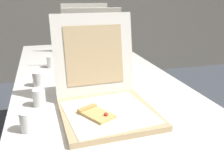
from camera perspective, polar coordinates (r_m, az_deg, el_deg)
The scene contains 8 objects.
table at distance 1.34m, azimuth -2.85°, elevation -1.82°, with size 0.87×2.31×0.73m.
pizza_box_front at distance 1.00m, azimuth -1.73°, elevation -3.49°, with size 0.37×0.44×0.38m.
pizza_box_middle at distance 1.55m, azimuth -4.19°, elevation 5.04°, with size 0.41×0.41×0.37m.
pizza_box_back at distance 1.95m, azimuth -5.67°, elevation 8.25°, with size 0.38×0.39×0.38m.
cup_white_far at distance 1.66m, azimuth -13.79°, elevation 4.93°, with size 0.05×0.05×0.07m, color white.
cup_white_mid at distance 1.34m, azimuth -16.60°, elevation 1.08°, with size 0.05×0.05×0.07m, color white.
cup_white_near_left at distance 0.92m, azimuth -18.78°, elevation -8.14°, with size 0.05×0.05×0.07m, color white.
cup_white_near_center at distance 1.11m, azimuth -16.36°, elevation -3.04°, with size 0.05×0.05×0.07m, color white.
Camera 1 is at (-0.28, -0.58, 1.19)m, focal length 39.88 mm.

